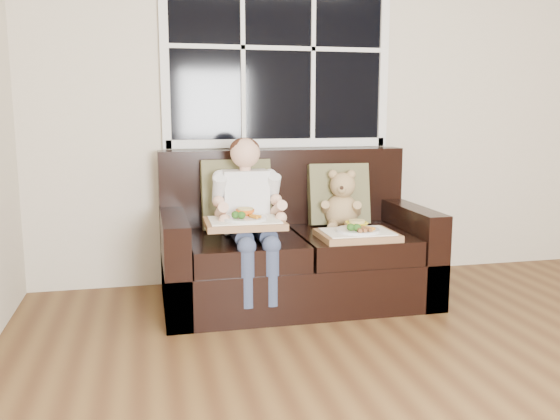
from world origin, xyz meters
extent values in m
cube|color=beige|center=(0.00, 2.50, 1.35)|extent=(4.50, 0.02, 2.70)
cube|color=black|center=(-0.50, 2.48, 1.65)|extent=(1.50, 0.02, 1.25)
cube|color=white|center=(-0.50, 2.47, 0.99)|extent=(1.58, 0.04, 0.06)
cube|color=white|center=(-1.28, 2.47, 1.65)|extent=(0.06, 0.04, 1.37)
cube|color=white|center=(0.28, 2.47, 1.65)|extent=(0.06, 0.04, 1.37)
cube|color=white|center=(-0.50, 2.47, 1.65)|extent=(1.50, 0.03, 0.03)
cube|color=black|center=(-0.50, 1.95, 0.15)|extent=(1.70, 0.90, 0.30)
cube|color=black|center=(-1.28, 1.95, 0.30)|extent=(0.15, 0.90, 0.60)
cube|color=black|center=(0.27, 1.95, 0.30)|extent=(0.15, 0.90, 0.60)
cube|color=black|center=(-0.50, 2.33, 0.63)|extent=(1.70, 0.18, 0.66)
cube|color=black|center=(-0.85, 1.87, 0.38)|extent=(0.68, 0.72, 0.15)
cube|color=black|center=(-0.15, 1.87, 0.38)|extent=(0.68, 0.72, 0.15)
cube|color=#6B6742|center=(-0.85, 2.17, 0.68)|extent=(0.45, 0.21, 0.47)
cube|color=#6B6742|center=(-0.15, 2.17, 0.66)|extent=(0.42, 0.21, 0.43)
cube|color=white|center=(-0.82, 2.00, 0.66)|extent=(0.28, 0.17, 0.39)
sphere|color=#E0A889|center=(-0.82, 1.99, 0.96)|extent=(0.19, 0.19, 0.19)
ellipsoid|color=#3B1E12|center=(-0.82, 2.00, 0.99)|extent=(0.19, 0.19, 0.13)
cylinder|color=#323C59|center=(-0.89, 1.78, 0.50)|extent=(0.11, 0.35, 0.11)
cylinder|color=#323C59|center=(-0.75, 1.78, 0.50)|extent=(0.11, 0.35, 0.11)
cylinder|color=#323C59|center=(-0.89, 1.54, 0.29)|extent=(0.10, 0.10, 0.33)
cylinder|color=#323C59|center=(-0.75, 1.54, 0.29)|extent=(0.10, 0.10, 0.33)
cylinder|color=#E0A889|center=(-0.99, 1.87, 0.70)|extent=(0.07, 0.35, 0.27)
cylinder|color=#E0A889|center=(-0.65, 1.87, 0.70)|extent=(0.07, 0.35, 0.27)
ellipsoid|color=tan|center=(-0.16, 2.07, 0.55)|extent=(0.28, 0.26, 0.24)
sphere|color=tan|center=(-0.16, 2.05, 0.73)|extent=(0.22, 0.22, 0.17)
sphere|color=tan|center=(-0.22, 2.06, 0.81)|extent=(0.06, 0.06, 0.06)
sphere|color=tan|center=(-0.10, 2.06, 0.81)|extent=(0.06, 0.06, 0.06)
sphere|color=tan|center=(-0.16, 1.99, 0.72)|extent=(0.07, 0.07, 0.07)
sphere|color=black|center=(-0.16, 1.96, 0.73)|extent=(0.03, 0.03, 0.03)
cylinder|color=tan|center=(-0.21, 1.94, 0.48)|extent=(0.11, 0.15, 0.07)
cylinder|color=tan|center=(-0.10, 1.94, 0.48)|extent=(0.11, 0.15, 0.07)
cube|color=#9D7647|center=(-0.87, 1.74, 0.56)|extent=(0.47, 0.36, 0.04)
cube|color=white|center=(-0.87, 1.74, 0.59)|extent=(0.41, 0.31, 0.01)
cylinder|color=silver|center=(-0.87, 1.73, 0.60)|extent=(0.26, 0.26, 0.02)
imported|color=orange|center=(-0.86, 1.78, 0.62)|extent=(0.12, 0.12, 0.04)
cylinder|color=#DBBD77|center=(-0.86, 1.78, 0.63)|extent=(0.10, 0.10, 0.02)
ellipsoid|color=#346921|center=(-0.93, 1.69, 0.63)|extent=(0.05, 0.05, 0.04)
ellipsoid|color=#346921|center=(-0.90, 1.67, 0.63)|extent=(0.05, 0.05, 0.04)
cylinder|color=orange|center=(-0.82, 1.68, 0.62)|extent=(0.05, 0.07, 0.02)
cube|color=#9D7647|center=(-0.18, 1.70, 0.47)|extent=(0.47, 0.36, 0.04)
cube|color=white|center=(-0.18, 1.70, 0.49)|extent=(0.41, 0.30, 0.01)
cylinder|color=silver|center=(-0.18, 1.69, 0.50)|extent=(0.27, 0.27, 0.02)
imported|color=yellow|center=(-0.17, 1.74, 0.53)|extent=(0.13, 0.13, 0.03)
cylinder|color=#DBBD77|center=(-0.17, 1.74, 0.54)|extent=(0.10, 0.10, 0.02)
ellipsoid|color=#346921|center=(-0.24, 1.64, 0.53)|extent=(0.05, 0.05, 0.04)
ellipsoid|color=#346921|center=(-0.21, 1.63, 0.53)|extent=(0.05, 0.05, 0.04)
cylinder|color=orange|center=(-0.13, 1.64, 0.52)|extent=(0.05, 0.07, 0.02)
cylinder|color=brown|center=(-0.18, 1.62, 0.52)|extent=(0.03, 0.10, 0.02)
camera|label=1|loc=(-1.43, -1.66, 1.23)|focal=38.00mm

